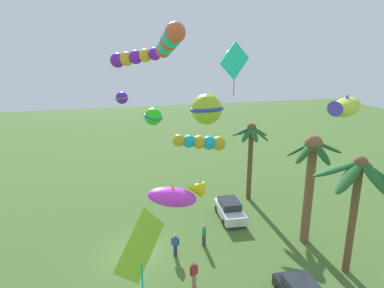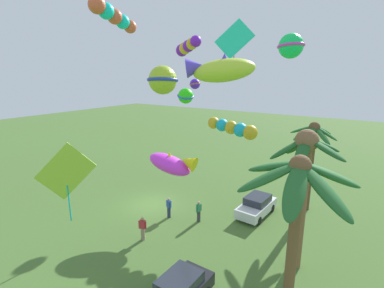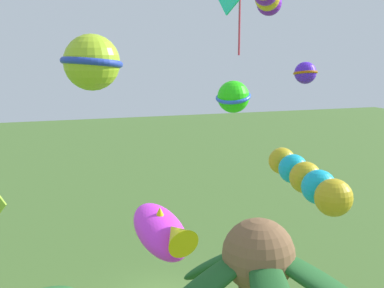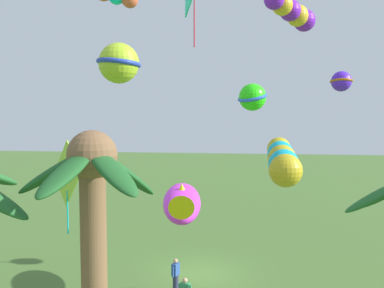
# 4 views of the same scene
# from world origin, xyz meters

# --- Properties ---
(ground_plane) EXTENTS (120.00, 120.00, 0.00)m
(ground_plane) POSITION_xyz_m (0.00, 0.00, 0.00)
(ground_plane) COLOR #476B2D
(palm_tree_0) EXTENTS (3.51, 3.80, 7.86)m
(palm_tree_0) POSITION_xyz_m (1.39, 11.75, 5.49)
(palm_tree_0) COLOR brown
(palm_tree_0) RESTS_ON ground
(palm_tree_1) EXTENTS (3.33, 3.52, 7.09)m
(palm_tree_1) POSITION_xyz_m (-6.26, 10.76, 5.28)
(palm_tree_1) COLOR brown
(palm_tree_1) RESTS_ON ground
(palm_tree_2) EXTENTS (4.92, 4.92, 7.52)m
(palm_tree_2) POSITION_xyz_m (5.10, 12.27, 5.91)
(palm_tree_2) COLOR brown
(palm_tree_2) RESTS_ON ground
(parked_car_0) EXTENTS (4.02, 2.00, 1.51)m
(parked_car_0) POSITION_xyz_m (-3.17, 7.75, 0.75)
(parked_car_0) COLOR silver
(parked_car_0) RESTS_ON ground
(spectator_0) EXTENTS (0.36, 0.52, 1.59)m
(spectator_0) POSITION_xyz_m (0.85, 2.39, 0.81)
(spectator_0) COLOR #2D3351
(spectator_0) RESTS_ON ground
(spectator_1) EXTENTS (0.55, 0.28, 1.59)m
(spectator_1) POSITION_xyz_m (0.14, 4.59, 0.81)
(spectator_1) COLOR #38383D
(spectator_1) RESTS_ON ground
(spectator_2) EXTENTS (0.34, 0.52, 1.59)m
(spectator_2) POSITION_xyz_m (4.14, 2.79, 0.81)
(spectator_2) COLOR gray
(spectator_2) RESTS_ON ground
(kite_ball_0) EXTENTS (2.45, 2.45, 1.66)m
(kite_ball_0) POSITION_xyz_m (2.96, 3.80, 10.19)
(kite_ball_0) COLOR #A7CD26
(kite_tube_1) EXTENTS (3.27, 0.94, 1.57)m
(kite_tube_1) POSITION_xyz_m (4.43, 1.54, 13.70)
(kite_tube_1) COLOR #DF5C36
(kite_fish_2) EXTENTS (2.12, 4.08, 2.04)m
(kite_fish_2) POSITION_xyz_m (0.54, 2.54, 4.21)
(kite_fish_2) COLOR #EA35F1
(kite_fish_3) EXTENTS (2.22, 2.70, 1.15)m
(kite_fish_3) POSITION_xyz_m (6.70, 9.53, 10.70)
(kite_fish_3) COLOR #BDE232
(kite_ball_4) EXTENTS (2.73, 2.73, 1.77)m
(kite_ball_4) POSITION_xyz_m (-5.66, 8.70, 12.49)
(kite_ball_4) COLOR #13DD5A
(kite_ball_5) EXTENTS (1.88, 1.88, 1.22)m
(kite_ball_5) POSITION_xyz_m (-2.52, 1.65, 8.85)
(kite_ball_5) COLOR #28E814
(kite_ball_6) EXTENTS (1.08, 1.09, 0.96)m
(kite_ball_6) POSITION_xyz_m (-6.72, -0.16, 9.62)
(kite_ball_6) COLOR #5120DA
(kite_tube_7) EXTENTS (1.13, 4.16, 1.47)m
(kite_tube_7) POSITION_xyz_m (-3.55, 5.42, 6.48)
(kite_tube_7) COLOR gold
(kite_diamond_8) EXTENTS (0.90, 2.32, 3.40)m
(kite_diamond_8) POSITION_xyz_m (-0.47, 6.69, 12.56)
(kite_diamond_8) COLOR #21E3AA
(kite_tube_9) EXTENTS (2.57, 3.40, 1.43)m
(kite_tube_9) POSITION_xyz_m (-4.29, 0.66, 12.73)
(kite_tube_9) COLOR purple
(kite_diamond_10) EXTENTS (2.55, 2.58, 4.97)m
(kite_diamond_10) POSITION_xyz_m (7.02, -0.41, 4.87)
(kite_diamond_10) COLOR #A0DB34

